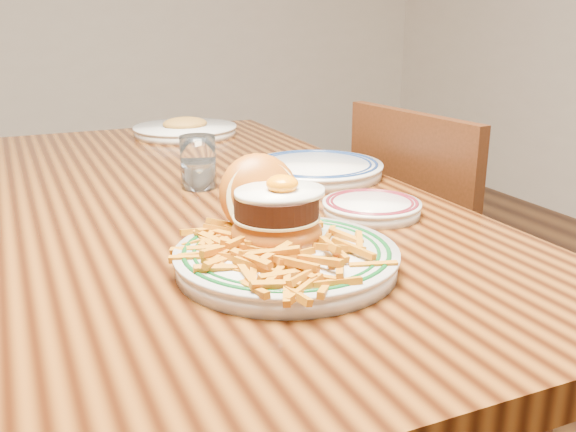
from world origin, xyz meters
name	(u,v)px	position (x,y,z in m)	size (l,w,h in m)	color
table	(197,236)	(0.00, 0.00, 0.66)	(0.85, 1.60, 0.75)	black
chair_right	(440,275)	(0.61, 0.00, 0.47)	(0.46, 0.46, 0.88)	#3C1B0C
main_plate	(282,238)	(0.01, -0.41, 0.79)	(0.31, 0.32, 0.15)	silver
side_plate	(372,206)	(0.25, -0.26, 0.77)	(0.17, 0.17, 0.03)	silver
rear_plate	(316,168)	(0.28, 0.03, 0.77)	(0.29, 0.29, 0.03)	silver
water_glass	(198,165)	(0.02, 0.04, 0.80)	(0.07, 0.07, 0.11)	white
far_plate	(185,129)	(0.15, 0.61, 0.77)	(0.29, 0.29, 0.05)	silver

